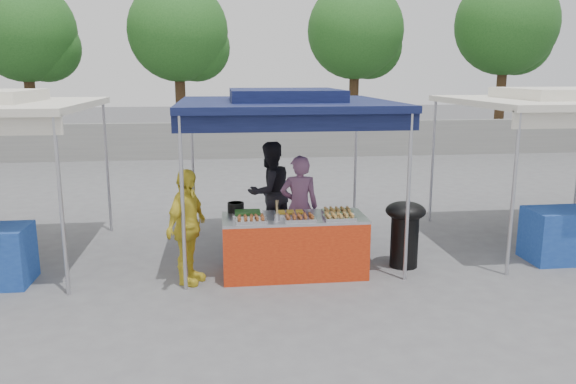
{
  "coord_description": "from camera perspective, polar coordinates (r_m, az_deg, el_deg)",
  "views": [
    {
      "loc": [
        -1.0,
        -7.62,
        2.83
      ],
      "look_at": [
        0.0,
        0.6,
        1.05
      ],
      "focal_mm": 35.0,
      "sensor_mm": 36.0,
      "label": 1
    }
  ],
  "objects": [
    {
      "name": "cooking_pot",
      "position": [
        8.11,
        -5.33,
        -1.55
      ],
      "size": [
        0.24,
        0.24,
        0.14
      ],
      "primitive_type": "cylinder",
      "color": "black",
      "rests_on": "vendor_table"
    },
    {
      "name": "food_tray_fl",
      "position": [
        7.55,
        -3.76,
        -2.84
      ],
      "size": [
        0.42,
        0.3,
        0.07
      ],
      "color": "silver",
      "rests_on": "vendor_table"
    },
    {
      "name": "ground_plane",
      "position": [
        8.19,
        0.51,
        -8.08
      ],
      "size": [
        80.0,
        80.0,
        0.0
      ],
      "primitive_type": "plane",
      "color": "#565658"
    },
    {
      "name": "food_tray_fr",
      "position": [
        7.71,
        5.23,
        -2.55
      ],
      "size": [
        0.42,
        0.3,
        0.07
      ],
      "color": "silver",
      "rests_on": "vendor_table"
    },
    {
      "name": "customer_person",
      "position": [
        7.66,
        -10.24,
        -3.52
      ],
      "size": [
        0.76,
        1.0,
        1.58
      ],
      "primitive_type": "imported",
      "rotation": [
        0.0,
        0.0,
        1.11
      ],
      "color": "gold",
      "rests_on": "ground_plane"
    },
    {
      "name": "food_tray_bl",
      "position": [
        7.87,
        -4.12,
        -2.23
      ],
      "size": [
        0.42,
        0.3,
        0.07
      ],
      "color": "silver",
      "rests_on": "vendor_table"
    },
    {
      "name": "vendor_woman",
      "position": [
        8.59,
        1.16,
        -1.54
      ],
      "size": [
        0.61,
        0.42,
        1.6
      ],
      "primitive_type": "imported",
      "rotation": [
        0.0,
        0.0,
        3.07
      ],
      "color": "#845477",
      "rests_on": "ground_plane"
    },
    {
      "name": "back_wall",
      "position": [
        18.78,
        -3.85,
        5.29
      ],
      "size": [
        40.0,
        0.25,
        1.2
      ],
      "primitive_type": "cube",
      "color": "gray",
      "rests_on": "ground_plane"
    },
    {
      "name": "food_tray_bm",
      "position": [
        7.88,
        0.25,
        -2.17
      ],
      "size": [
        0.42,
        0.3,
        0.07
      ],
      "color": "silver",
      "rests_on": "vendor_table"
    },
    {
      "name": "tree_2",
      "position": [
        21.67,
        7.2,
        15.55
      ],
      "size": [
        3.58,
        3.54,
        6.08
      ],
      "color": "#3E2A18",
      "rests_on": "ground_plane"
    },
    {
      "name": "skewer_cup",
      "position": [
        7.6,
        -1.16,
        -2.6
      ],
      "size": [
        0.08,
        0.08,
        0.1
      ],
      "primitive_type": "cylinder",
      "color": "#B4B4BB",
      "rests_on": "vendor_table"
    },
    {
      "name": "crate_right",
      "position": [
        8.61,
        1.96,
        -5.91
      ],
      "size": [
        0.55,
        0.39,
        0.33
      ],
      "primitive_type": "cube",
      "color": "#132D9C",
      "rests_on": "ground_plane"
    },
    {
      "name": "crate_left",
      "position": [
        8.76,
        -3.57,
        -5.8
      ],
      "size": [
        0.46,
        0.32,
        0.27
      ],
      "primitive_type": "cube",
      "color": "#132D9C",
      "rests_on": "ground_plane"
    },
    {
      "name": "main_canopy",
      "position": [
        8.66,
        -0.3,
        9.08
      ],
      "size": [
        3.2,
        3.2,
        2.57
      ],
      "color": "#B4B4BB",
      "rests_on": "ground_plane"
    },
    {
      "name": "vendor_table",
      "position": [
        7.96,
        0.61,
        -5.46
      ],
      "size": [
        2.0,
        0.8,
        0.85
      ],
      "color": "#BA2E10",
      "rests_on": "ground_plane"
    },
    {
      "name": "tree_0",
      "position": [
        21.7,
        -24.76,
        14.22
      ],
      "size": [
        3.49,
        3.43,
        5.89
      ],
      "color": "#3E2A18",
      "rests_on": "ground_plane"
    },
    {
      "name": "helper_man",
      "position": [
        9.44,
        -1.86,
        0.01
      ],
      "size": [
        1.04,
        0.97,
        1.7
      ],
      "primitive_type": "imported",
      "rotation": [
        0.0,
        0.0,
        3.67
      ],
      "color": "black",
      "rests_on": "ground_plane"
    },
    {
      "name": "tree_3",
      "position": [
        23.21,
        21.52,
        15.19
      ],
      "size": [
        3.75,
        3.74,
        6.43
      ],
      "color": "#3E2A18",
      "rests_on": "ground_plane"
    },
    {
      "name": "wok_burner",
      "position": [
        8.41,
        11.79,
        -3.63
      ],
      "size": [
        0.59,
        0.59,
        0.99
      ],
      "rotation": [
        0.0,
        0.0,
        -0.24
      ],
      "color": "black",
      "rests_on": "ground_plane"
    },
    {
      "name": "crate_stacked",
      "position": [
        8.51,
        1.97,
        -3.8
      ],
      "size": [
        0.55,
        0.38,
        0.33
      ],
      "primitive_type": "cube",
      "color": "#132D9C",
      "rests_on": "crate_right"
    },
    {
      "name": "tree_1",
      "position": [
        20.5,
        -10.68,
        15.33
      ],
      "size": [
        3.51,
        3.44,
        5.92
      ],
      "color": "#3E2A18",
      "rests_on": "ground_plane"
    },
    {
      "name": "food_tray_fm",
      "position": [
        7.61,
        1.19,
        -2.69
      ],
      "size": [
        0.42,
        0.3,
        0.07
      ],
      "color": "silver",
      "rests_on": "vendor_table"
    },
    {
      "name": "food_tray_br",
      "position": [
        8.0,
        5.07,
        -2.0
      ],
      "size": [
        0.42,
        0.3,
        0.07
      ],
      "color": "silver",
      "rests_on": "vendor_table"
    },
    {
      "name": "neighbor_stall_right",
      "position": [
        9.95,
        26.77,
        3.73
      ],
      "size": [
        3.2,
        3.2,
        2.57
      ],
      "color": "#B4B4BB",
      "rests_on": "ground_plane"
    }
  ]
}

